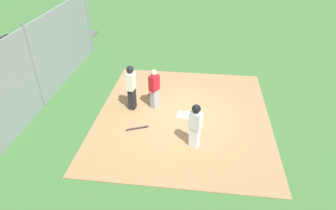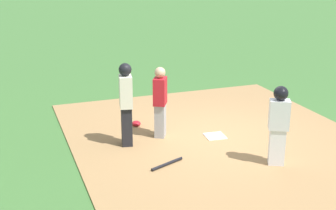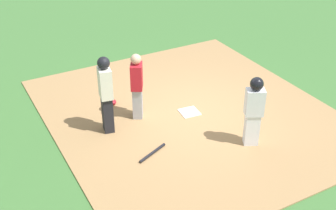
# 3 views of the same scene
# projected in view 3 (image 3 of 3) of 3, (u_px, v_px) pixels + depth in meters

# --- Properties ---
(ground_plane) EXTENTS (140.00, 140.00, 0.00)m
(ground_plane) POSITION_uv_depth(u_px,v_px,m) (189.00, 113.00, 10.64)
(ground_plane) COLOR #3D6B33
(dirt_infield) EXTENTS (7.20, 6.40, 0.03)m
(dirt_infield) POSITION_uv_depth(u_px,v_px,m) (189.00, 113.00, 10.64)
(dirt_infield) COLOR #9E774C
(dirt_infield) RESTS_ON ground_plane
(home_plate) EXTENTS (0.48, 0.48, 0.02)m
(home_plate) POSITION_uv_depth(u_px,v_px,m) (189.00, 112.00, 10.62)
(home_plate) COLOR white
(home_plate) RESTS_ON dirt_infield
(catcher) EXTENTS (0.46, 0.41, 1.61)m
(catcher) POSITION_uv_depth(u_px,v_px,m) (137.00, 85.00, 10.06)
(catcher) COLOR #9E9EA3
(catcher) RESTS_ON dirt_infield
(umpire) EXTENTS (0.42, 0.33, 1.81)m
(umpire) POSITION_uv_depth(u_px,v_px,m) (106.00, 93.00, 9.49)
(umpire) COLOR black
(umpire) RESTS_ON dirt_infield
(runner) EXTENTS (0.40, 0.46, 1.59)m
(runner) POSITION_uv_depth(u_px,v_px,m) (254.00, 108.00, 9.07)
(runner) COLOR silver
(runner) RESTS_ON dirt_infield
(baseball_bat) EXTENTS (0.37, 0.75, 0.06)m
(baseball_bat) POSITION_uv_depth(u_px,v_px,m) (152.00, 153.00, 9.17)
(baseball_bat) COLOR black
(baseball_bat) RESTS_ON dirt_infield
(catcher_mask) EXTENTS (0.24, 0.20, 0.12)m
(catcher_mask) POSITION_uv_depth(u_px,v_px,m) (112.00, 102.00, 10.95)
(catcher_mask) COLOR #B21923
(catcher_mask) RESTS_ON dirt_infield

